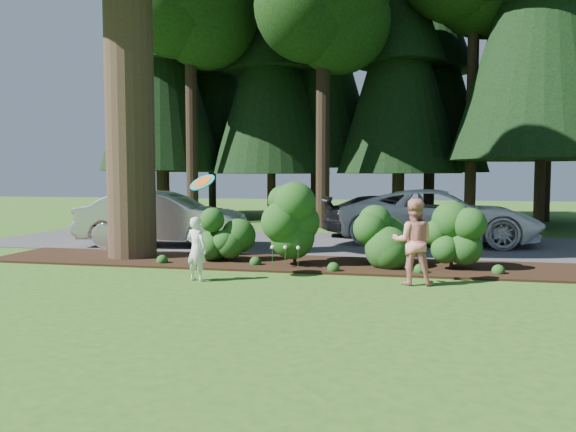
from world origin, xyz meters
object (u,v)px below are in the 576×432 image
(car_silver_wagon, at_px, (163,218))
(adult, at_px, (413,242))
(child, at_px, (197,249))
(frisbee, at_px, (202,182))
(car_white_suv, at_px, (439,217))
(car_dark_suv, at_px, (392,216))

(car_silver_wagon, relative_size, adult, 2.94)
(child, relative_size, frisbee, 2.15)
(car_white_suv, bearing_deg, adult, 175.56)
(car_silver_wagon, distance_m, car_dark_suv, 7.84)
(car_white_suv, height_order, adult, car_white_suv)
(car_white_suv, bearing_deg, car_silver_wagon, 108.34)
(car_white_suv, xyz_separation_m, child, (-5.19, -7.31, -0.22))
(car_silver_wagon, xyz_separation_m, child, (3.02, -5.03, -0.20))
(car_white_suv, height_order, child, car_white_suv)
(car_white_suv, bearing_deg, child, 147.47)
(car_silver_wagon, bearing_deg, adult, -127.73)
(car_white_suv, bearing_deg, car_dark_suv, 43.07)
(car_dark_suv, distance_m, frisbee, 9.69)
(car_silver_wagon, distance_m, adult, 8.61)
(frisbee, bearing_deg, car_dark_suv, 67.83)
(car_silver_wagon, relative_size, car_dark_suv, 1.03)
(car_dark_suv, bearing_deg, adult, 177.99)
(car_white_suv, xyz_separation_m, adult, (-0.86, -6.77, -0.02))
(car_white_suv, height_order, frisbee, frisbee)
(child, bearing_deg, car_dark_suv, -93.01)
(child, xyz_separation_m, adult, (4.32, 0.54, 0.19))
(car_silver_wagon, height_order, adult, adult)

